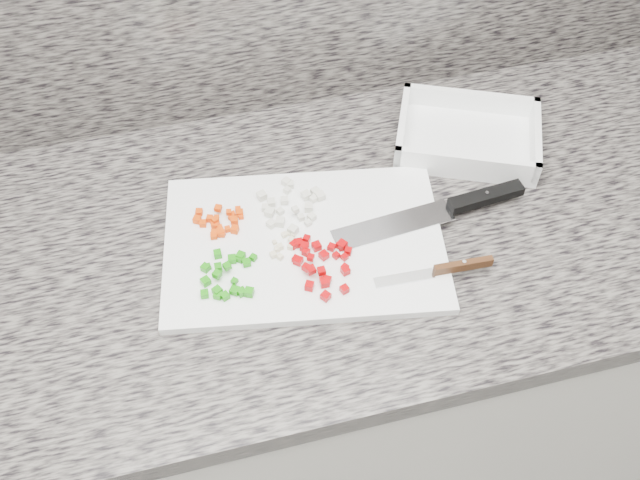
% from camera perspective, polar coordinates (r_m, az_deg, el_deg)
% --- Properties ---
extents(cabinet, '(3.92, 0.62, 0.86)m').
position_cam_1_polar(cabinet, '(1.50, -3.23, -10.92)').
color(cabinet, silver).
rests_on(cabinet, ground).
extents(countertop, '(3.96, 0.64, 0.04)m').
position_cam_1_polar(countertop, '(1.12, -4.25, -0.46)').
color(countertop, '#635E57').
rests_on(countertop, cabinet).
extents(cutting_board, '(0.46, 0.35, 0.01)m').
position_cam_1_polar(cutting_board, '(1.09, -1.28, -0.27)').
color(cutting_board, white).
rests_on(cutting_board, countertop).
extents(carrot_pile, '(0.08, 0.06, 0.02)m').
position_cam_1_polar(carrot_pile, '(1.11, -7.97, 1.43)').
color(carrot_pile, '#D93E04').
rests_on(carrot_pile, cutting_board).
extents(onion_pile, '(0.11, 0.12, 0.02)m').
position_cam_1_polar(onion_pile, '(1.12, -2.33, 2.79)').
color(onion_pile, beige).
rests_on(onion_pile, cutting_board).
extents(green_pepper_pile, '(0.09, 0.09, 0.02)m').
position_cam_1_polar(green_pepper_pile, '(1.04, -7.36, -2.86)').
color(green_pepper_pile, '#1A860C').
rests_on(green_pepper_pile, cutting_board).
extents(red_pepper_pile, '(0.09, 0.12, 0.02)m').
position_cam_1_polar(red_pepper_pile, '(1.05, 0.02, -1.81)').
color(red_pepper_pile, '#A80206').
rests_on(red_pepper_pile, cutting_board).
extents(garlic_pile, '(0.05, 0.05, 0.01)m').
position_cam_1_polar(garlic_pile, '(1.07, -2.87, -0.43)').
color(garlic_pile, beige).
rests_on(garlic_pile, cutting_board).
extents(chef_knife, '(0.32, 0.06, 0.02)m').
position_cam_1_polar(chef_knife, '(1.14, 10.71, 2.66)').
color(chef_knife, silver).
rests_on(chef_knife, cutting_board).
extents(paring_knife, '(0.18, 0.02, 0.02)m').
position_cam_1_polar(paring_knife, '(1.06, 10.23, -2.27)').
color(paring_knife, silver).
rests_on(paring_knife, cutting_board).
extents(tray, '(0.28, 0.25, 0.05)m').
position_cam_1_polar(tray, '(1.25, 11.68, 8.06)').
color(tray, white).
rests_on(tray, countertop).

